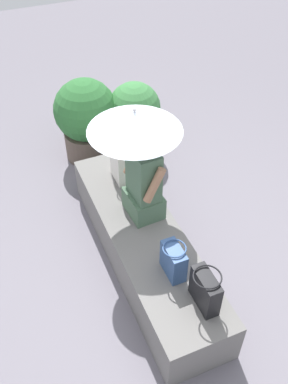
{
  "coord_description": "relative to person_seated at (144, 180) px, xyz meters",
  "views": [
    {
      "loc": [
        2.34,
        -0.99,
        3.23
      ],
      "look_at": [
        -0.11,
        0.04,
        0.78
      ],
      "focal_mm": 40.33,
      "sensor_mm": 36.0,
      "label": 1
    }
  ],
  "objects": [
    {
      "name": "planter_far",
      "position": [
        -1.55,
        -0.06,
        -0.29
      ],
      "size": [
        0.72,
        0.72,
        0.98
      ],
      "color": "brown",
      "rests_on": "ground"
    },
    {
      "name": "parasol",
      "position": [
        -0.1,
        -0.03,
        0.54
      ],
      "size": [
        0.77,
        0.77,
        1.05
      ],
      "color": "#B7B7BC",
      "rests_on": "stone_bench"
    },
    {
      "name": "stone_bench",
      "position": [
        0.21,
        -0.08,
        -0.6
      ],
      "size": [
        2.32,
        0.61,
        0.43
      ],
      "primitive_type": "cube",
      "color": "slate",
      "rests_on": "ground"
    },
    {
      "name": "planter_near",
      "position": [
        -1.41,
        0.48,
        -0.34
      ],
      "size": [
        0.6,
        0.6,
        0.9
      ],
      "color": "gray",
      "rests_on": "ground"
    },
    {
      "name": "tote_bag_canvas",
      "position": [
        -0.51,
        -0.02,
        -0.21
      ],
      "size": [
        0.25,
        0.19,
        0.36
      ],
      "color": "silver",
      "rests_on": "stone_bench"
    },
    {
      "name": "shoulder_bag_spare",
      "position": [
        1.06,
        0.04,
        -0.23
      ],
      "size": [
        0.28,
        0.21,
        0.33
      ],
      "color": "black",
      "rests_on": "stone_bench"
    },
    {
      "name": "ground_plane",
      "position": [
        0.21,
        -0.08,
        -0.82
      ],
      "size": [
        14.0,
        14.0,
        0.0
      ],
      "primitive_type": "plane",
      "color": "slate"
    },
    {
      "name": "handbag_black",
      "position": [
        0.72,
        -0.05,
        -0.24
      ],
      "size": [
        0.25,
        0.19,
        0.3
      ],
      "color": "#335184",
      "rests_on": "stone_bench"
    },
    {
      "name": "person_seated",
      "position": [
        0.0,
        0.0,
        0.0
      ],
      "size": [
        0.48,
        0.3,
        0.9
      ],
      "color": "#47664C",
      "rests_on": "stone_bench"
    }
  ]
}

